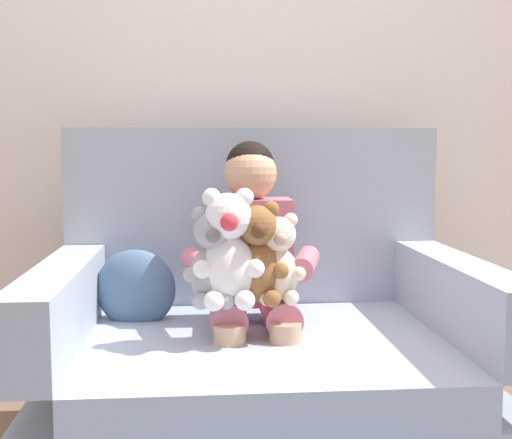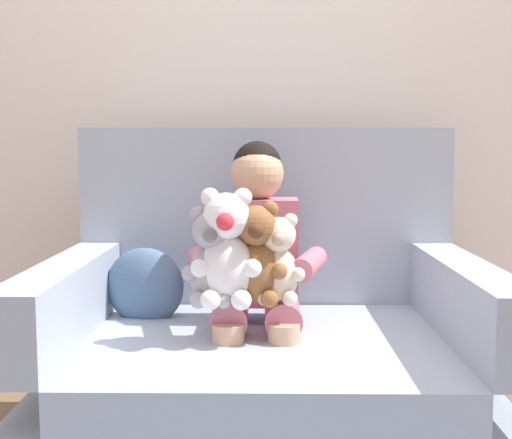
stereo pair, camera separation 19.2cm
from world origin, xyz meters
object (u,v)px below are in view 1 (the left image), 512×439
seated_child (252,259)px  plush_cream (278,261)px  throw_pillow (136,289)px  plush_brown (257,256)px  plush_white (228,252)px  plush_grey (213,260)px  armchair (261,360)px

seated_child → plush_cream: size_ratio=3.14×
throw_pillow → plush_brown: bearing=-36.8°
plush_white → throw_pillow: (-0.29, 0.30, -0.17)m
plush_cream → plush_brown: bearing=179.5°
plush_grey → plush_cream: bearing=9.3°
plush_white → seated_child: bearing=57.0°
plush_brown → throw_pillow: size_ratio=1.15×
armchair → plush_cream: size_ratio=5.02×
seated_child → plush_white: seated_child is taller
plush_grey → plush_cream: 0.19m
seated_child → plush_cream: seated_child is taller
throw_pillow → plush_grey: bearing=-49.7°
armchair → seated_child: (-0.03, 0.03, 0.32)m
seated_child → throw_pillow: seated_child is taller
armchair → plush_white: 0.42m
armchair → plush_brown: armchair is taller
plush_brown → plush_white: 0.09m
plush_brown → throw_pillow: plush_brown is taller
armchair → plush_cream: bearing=-74.0°
plush_cream → plush_white: plush_white is taller
plush_grey → plush_cream: (0.19, 0.03, -0.01)m
plush_cream → plush_brown: plush_brown is taller
plush_cream → seated_child: bearing=97.5°
seated_child → plush_grey: (-0.13, -0.19, 0.03)m
plush_white → plush_cream: bearing=3.7°
plush_grey → throw_pillow: size_ratio=1.09×
plush_cream → throw_pillow: plush_cream is taller
plush_grey → throw_pillow: 0.40m
seated_child → throw_pillow: 0.40m
plush_grey → plush_white: (0.04, -0.01, 0.02)m
plush_grey → throw_pillow: plush_grey is taller
plush_white → throw_pillow: bearing=123.7°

